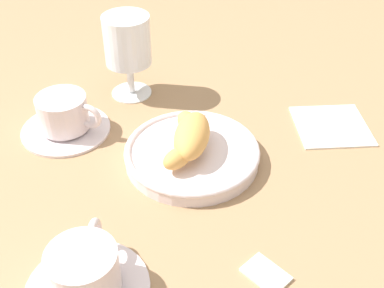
% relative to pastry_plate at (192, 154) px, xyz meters
% --- Properties ---
extents(ground_plane, '(2.20, 2.20, 0.00)m').
position_rel_pastry_plate_xyz_m(ground_plane, '(0.02, -0.02, -0.01)').
color(ground_plane, '#997551').
extents(pastry_plate, '(0.19, 0.19, 0.02)m').
position_rel_pastry_plate_xyz_m(pastry_plate, '(0.00, 0.00, 0.00)').
color(pastry_plate, silver).
rests_on(pastry_plate, ground_plane).
extents(croissant_large, '(0.13, 0.09, 0.04)m').
position_rel_pastry_plate_xyz_m(croissant_large, '(0.00, 0.00, 0.03)').
color(croissant_large, '#D6994C').
rests_on(croissant_large, pastry_plate).
extents(coffee_cup_near, '(0.14, 0.14, 0.06)m').
position_rel_pastry_plate_xyz_m(coffee_cup_near, '(0.09, 0.18, 0.01)').
color(coffee_cup_near, silver).
rests_on(coffee_cup_near, ground_plane).
extents(coffee_cup_far, '(0.14, 0.14, 0.06)m').
position_rel_pastry_plate_xyz_m(coffee_cup_far, '(-0.20, 0.14, 0.01)').
color(coffee_cup_far, silver).
rests_on(coffee_cup_far, ground_plane).
extents(juice_glass_left, '(0.08, 0.08, 0.14)m').
position_rel_pastry_plate_xyz_m(juice_glass_left, '(0.19, 0.08, 0.08)').
color(juice_glass_left, white).
rests_on(juice_glass_left, ground_plane).
extents(sugar_packet, '(0.06, 0.06, 0.01)m').
position_rel_pastry_plate_xyz_m(sugar_packet, '(-0.21, -0.06, -0.01)').
color(sugar_packet, white).
rests_on(sugar_packet, ground_plane).
extents(folded_napkin, '(0.12, 0.12, 0.01)m').
position_rel_pastry_plate_xyz_m(folded_napkin, '(0.06, -0.23, -0.01)').
color(folded_napkin, silver).
rests_on(folded_napkin, ground_plane).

